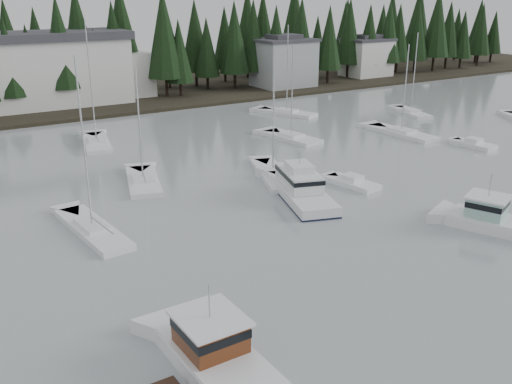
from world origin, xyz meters
TOP-DOWN VIEW (x-y plane):
  - far_shore_land at (0.00, 97.00)m, footprint 240.00×54.00m
  - conifer_treeline at (0.00, 86.00)m, footprint 200.00×22.00m
  - house_east_a at (36.00, 78.00)m, footprint 10.60×8.48m
  - house_east_b at (58.00, 80.00)m, footprint 9.54×7.42m
  - harbor_inn at (-2.96, 82.34)m, footprint 29.50×11.50m
  - lobster_boat_brown at (-13.70, 10.74)m, footprint 5.23×10.09m
  - cabin_cruiser_center at (4.05, 29.06)m, footprint 6.48×11.30m
  - lobster_boat_teal at (12.65, 14.90)m, footprint 6.21×9.32m
  - sailboat_0 at (28.52, 40.90)m, footprint 3.26×10.04m
  - sailboat_3 at (5.19, 35.07)m, footprint 5.75×10.21m
  - sailboat_6 at (38.96, 49.26)m, footprint 4.83×8.65m
  - sailboat_7 at (15.33, 46.32)m, footprint 4.08×8.56m
  - sailboat_8 at (-5.62, 56.40)m, footprint 4.73×9.52m
  - sailboat_9 at (23.36, 58.79)m, footprint 6.01×9.42m
  - sailboat_10 at (-13.75, 31.11)m, footprint 3.33×10.07m
  - sailboat_11 at (-6.27, 39.91)m, footprint 5.22×9.09m
  - runabout_1 at (10.07, 29.11)m, footprint 3.03×5.63m
  - runabout_2 at (31.42, 32.30)m, footprint 2.64×5.25m

SIDE VIEW (x-z plane):
  - far_shore_land at x=0.00m, z-range -0.50..0.50m
  - conifer_treeline at x=0.00m, z-range -10.00..10.00m
  - sailboat_0 at x=28.52m, z-range -5.78..5.89m
  - sailboat_11 at x=-6.27m, z-range -5.68..5.79m
  - sailboat_7 at x=15.33m, z-range -5.89..6.01m
  - sailboat_3 at x=5.19m, z-range -6.40..6.54m
  - sailboat_6 at x=38.96m, z-range -6.00..6.14m
  - sailboat_9 at x=23.36m, z-range -6.53..6.67m
  - sailboat_10 at x=-13.75m, z-range -6.73..6.88m
  - sailboat_8 at x=-5.62m, z-range -7.24..7.41m
  - runabout_2 at x=31.42m, z-range -0.58..0.84m
  - runabout_1 at x=10.07m, z-range -0.58..0.84m
  - lobster_boat_brown at x=-13.70m, z-range -1.92..3.05m
  - lobster_boat_teal at x=12.65m, z-range -1.87..3.03m
  - cabin_cruiser_center at x=4.05m, z-range -1.62..3.02m
  - house_east_b at x=58.00m, z-range 0.28..8.53m
  - house_east_a at x=36.00m, z-range 0.28..9.53m
  - harbor_inn at x=-2.96m, z-range 0.33..11.23m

